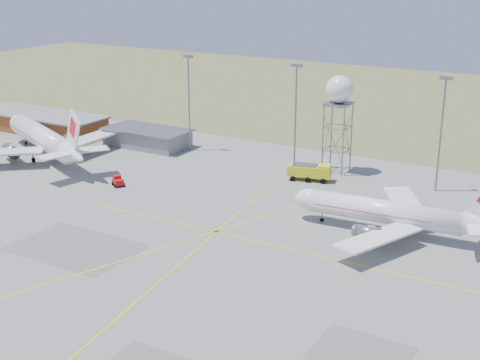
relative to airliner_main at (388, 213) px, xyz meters
The scene contains 12 objects.
ground 46.06m from the airliner_main, 111.35° to the right, with size 400.00×400.00×0.00m, color gray.
grass_strip 98.69m from the airliner_main, 99.76° to the left, with size 400.00×120.00×0.03m, color olive.
building_orange 93.72m from the airliner_main, 168.17° to the left, with size 33.00×12.00×4.30m.
building_grey 65.28m from the airliner_main, 161.04° to the left, with size 19.00×10.00×3.90m.
mast_a 57.38m from the airliner_main, 155.83° to the left, with size 2.20×0.50×20.50m.
mast_b 36.48m from the airliner_main, 139.03° to the left, with size 2.20×0.50×20.50m.
mast_c 24.86m from the airliner_main, 86.86° to the left, with size 2.20×0.50×20.50m.
airliner_main is the anchor object (origin of this frame).
airliner_far 74.30m from the airliner_main, behind, with size 37.36×34.77×13.41m.
radar_tower 31.89m from the airliner_main, 126.74° to the left, with size 5.18×5.18×18.75m.
fire_truck 26.86m from the airliner_main, 139.89° to the left, with size 8.42×4.77×3.20m.
baggage_tug 49.66m from the airliner_main, behind, with size 2.88×2.80×1.86m.
Camera 1 is at (44.71, -48.88, 39.25)m, focal length 50.00 mm.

